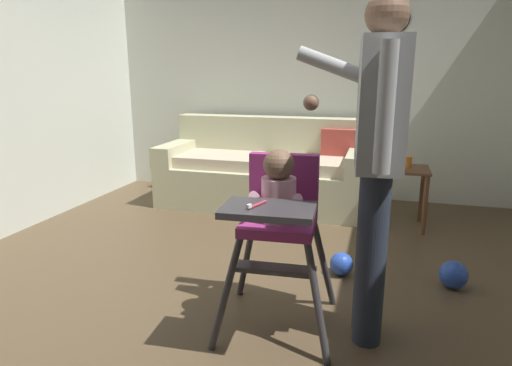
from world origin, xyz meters
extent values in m
cube|color=brown|center=(0.00, 0.00, -0.05)|extent=(5.91, 6.57, 0.10)
cube|color=silver|center=(0.00, 2.52, 1.40)|extent=(5.11, 0.06, 2.80)
cube|color=beige|center=(-0.37, 1.94, 0.20)|extent=(2.03, 0.84, 0.40)
cube|color=beige|center=(-0.37, 2.27, 0.63)|extent=(2.03, 0.22, 0.46)
cube|color=beige|center=(-1.29, 1.94, 0.50)|extent=(0.20, 0.84, 0.20)
cube|color=beige|center=(0.55, 1.94, 0.50)|extent=(0.20, 0.84, 0.20)
cube|color=beige|center=(-0.81, 1.89, 0.46)|extent=(0.80, 0.60, 0.11)
cube|color=beige|center=(0.07, 1.89, 0.46)|extent=(0.80, 0.60, 0.11)
cube|color=#B24238|center=(0.34, 2.14, 0.60)|extent=(0.34, 0.11, 0.34)
cylinder|color=#363337|center=(0.07, -0.38, 0.27)|extent=(0.16, 0.18, 0.55)
cylinder|color=#363337|center=(0.51, -0.35, 0.27)|extent=(0.18, 0.16, 0.55)
cylinder|color=#363337|center=(0.04, 0.06, 0.27)|extent=(0.18, 0.16, 0.55)
cylinder|color=#363337|center=(0.48, 0.08, 0.27)|extent=(0.16, 0.18, 0.55)
cube|color=#8F2B6D|center=(0.28, -0.15, 0.56)|extent=(0.38, 0.38, 0.05)
cube|color=#8F2B6D|center=(0.27, 0.00, 0.74)|extent=(0.36, 0.09, 0.31)
cube|color=#363337|center=(0.29, -0.44, 0.73)|extent=(0.42, 0.29, 0.03)
cube|color=#363337|center=(0.28, -0.26, 0.37)|extent=(0.41, 0.13, 0.02)
cylinder|color=#E0A2B8|center=(0.28, -0.17, 0.70)|extent=(0.18, 0.18, 0.22)
sphere|color=brown|center=(0.28, -0.18, 0.88)|extent=(0.15, 0.15, 0.15)
cylinder|color=#E0A2B8|center=(0.17, -0.22, 0.71)|extent=(0.05, 0.15, 0.10)
cylinder|color=#E0A2B8|center=(0.38, -0.20, 0.71)|extent=(0.05, 0.15, 0.10)
cylinder|color=#CC384C|center=(0.25, -0.44, 0.75)|extent=(0.05, 0.13, 0.01)
cube|color=white|center=(0.23, -0.50, 0.76)|extent=(0.02, 0.03, 0.02)
cylinder|color=#262D3C|center=(0.72, -0.05, 0.43)|extent=(0.14, 0.14, 0.87)
cylinder|color=#262D3C|center=(0.73, -0.17, 0.43)|extent=(0.14, 0.14, 0.87)
cube|color=#999C9C|center=(0.73, -0.11, 1.16)|extent=(0.23, 0.42, 0.59)
sphere|color=brown|center=(0.73, -0.11, 1.55)|extent=(0.19, 0.19, 0.19)
cylinder|color=#999C9C|center=(0.55, 0.05, 1.32)|extent=(0.48, 0.11, 0.23)
sphere|color=brown|center=(0.39, 0.04, 1.16)|extent=(0.08, 0.08, 0.08)
cylinder|color=#999C9C|center=(0.75, -0.35, 1.16)|extent=(0.07, 0.07, 0.53)
sphere|color=#284CB7|center=(1.23, 0.55, 0.09)|extent=(0.17, 0.17, 0.17)
sphere|color=#284CB7|center=(0.54, 0.54, 0.08)|extent=(0.15, 0.15, 0.15)
cube|color=brown|center=(0.95, 1.65, 0.51)|extent=(0.40, 0.40, 0.02)
cylinder|color=brown|center=(0.78, 1.48, 0.25)|extent=(0.04, 0.04, 0.50)
cylinder|color=brown|center=(1.12, 1.48, 0.25)|extent=(0.04, 0.04, 0.50)
cylinder|color=brown|center=(0.78, 1.82, 0.25)|extent=(0.04, 0.04, 0.50)
cylinder|color=brown|center=(1.12, 1.82, 0.25)|extent=(0.04, 0.04, 0.50)
cylinder|color=orange|center=(0.97, 1.65, 0.57)|extent=(0.07, 0.07, 0.10)
cylinder|color=white|center=(0.80, 2.47, 1.81)|extent=(0.25, 0.03, 0.25)
cylinder|color=black|center=(0.80, 2.48, 1.81)|extent=(0.27, 0.02, 0.27)
camera|label=1|loc=(0.74, -2.19, 1.30)|focal=30.77mm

